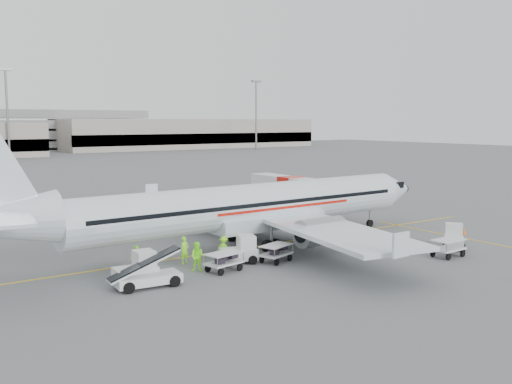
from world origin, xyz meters
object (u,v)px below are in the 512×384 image
Objects in this scene: jet_bridge at (291,196)px; belt_loader at (148,264)px; aircraft at (253,176)px; tug_aft at (135,268)px; tug_mid at (238,249)px; tug_fore at (454,237)px.

belt_loader is (-22.12, -15.19, -0.59)m from jet_bridge.
tug_aft is at bearing -160.37° from aircraft.
tug_mid is (7.20, 1.74, -0.41)m from belt_loader.
aircraft is at bearing 25.46° from tug_aft.
belt_loader is at bearing -155.44° from aircraft.
tug_fore is at bearing -0.38° from tug_mid.
aircraft is 15.70× the size of tug_aft.
aircraft is 2.61× the size of jet_bridge.
tug_aft is at bearing -155.17° from tug_mid.
tug_mid is at bearing -138.87° from jet_bridge.
aircraft is 12.82m from tug_aft.
belt_loader reaches higher than tug_fore.
jet_bridge is at bearing 52.70° from tug_fore.
jet_bridge is 18.92m from tug_fore.
tug_mid is (-15.27, 5.44, 0.02)m from tug_fore.
aircraft is at bearing -140.07° from jet_bridge.
aircraft is 16.16× the size of tug_mid.
jet_bridge is 26.84m from belt_loader.
belt_loader is at bearing -147.21° from tug_mid.
tug_aft is at bearing 129.99° from tug_fore.
aircraft is 12.80m from belt_loader.
jet_bridge is 20.12m from tug_mid.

